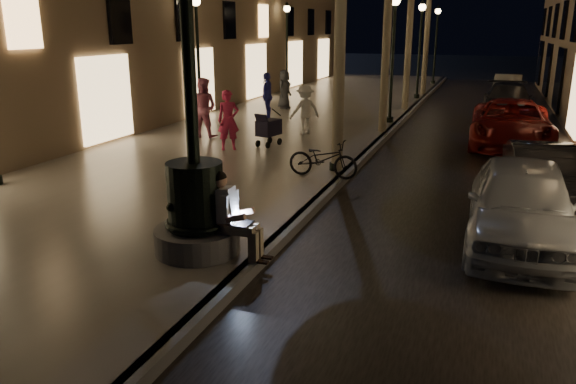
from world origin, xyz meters
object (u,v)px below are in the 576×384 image
at_px(lamp_curb_c, 420,37).
at_px(lamp_curb_d, 436,35).
at_px(car_front, 522,204).
at_px(bicycle, 323,159).
at_px(fountain_lamppost, 195,192).
at_px(pedestrian_dark, 284,89).
at_px(lamp_left_c, 287,36).
at_px(car_rear, 508,101).
at_px(car_third, 511,124).
at_px(car_fifth, 507,87).
at_px(pedestrian_pink, 203,108).
at_px(pedestrian_red, 228,120).
at_px(pedestrian_blue, 267,96).
at_px(seated_man_laptop, 231,213).
at_px(pedestrian_white, 305,109).
at_px(lamp_curb_a, 338,49).
at_px(lamp_left_b, 197,40).
at_px(lamp_curb_b, 393,41).
at_px(car_second, 542,175).
at_px(stroller, 268,128).

distance_m(lamp_curb_c, lamp_curb_d, 8.00).
height_order(car_front, bicycle, car_front).
bearing_deg(fountain_lamppost, car_front, 27.68).
xyz_separation_m(lamp_curb_c, pedestrian_dark, (-5.10, -5.88, -2.18)).
bearing_deg(lamp_left_c, lamp_curb_c, 0.00).
bearing_deg(car_rear, car_third, -90.61).
relative_size(lamp_curb_c, car_third, 0.91).
xyz_separation_m(fountain_lamppost, car_fifth, (5.08, 24.71, -0.57)).
distance_m(pedestrian_pink, pedestrian_dark, 7.22).
relative_size(lamp_curb_d, pedestrian_red, 2.72).
bearing_deg(bicycle, lamp_curb_c, 2.55).
bearing_deg(pedestrian_blue, seated_man_laptop, 10.15).
xyz_separation_m(car_rear, pedestrian_white, (-6.62, -7.64, 0.33)).
height_order(car_fifth, pedestrian_red, pedestrian_red).
bearing_deg(car_rear, pedestrian_dark, -168.11).
height_order(fountain_lamppost, pedestrian_blue, fountain_lamppost).
height_order(lamp_left_c, pedestrian_white, lamp_left_c).
xyz_separation_m(lamp_curb_a, car_third, (4.30, 5.74, -2.50)).
height_order(lamp_left_b, car_rear, lamp_left_b).
relative_size(lamp_curb_d, bicycle, 2.75).
height_order(lamp_curb_b, pedestrian_blue, lamp_curb_b).
bearing_deg(car_rear, bicycle, -109.36).
distance_m(pedestrian_red, pedestrian_dark, 8.89).
xyz_separation_m(pedestrian_pink, bicycle, (5.20, -3.67, -0.52)).
distance_m(lamp_curb_d, bicycle, 24.90).
relative_size(lamp_curb_b, car_third, 0.91).
height_order(lamp_curb_b, lamp_curb_d, same).
xyz_separation_m(lamp_curb_b, lamp_left_b, (-7.10, -2.00, 0.00)).
distance_m(lamp_left_b, car_second, 13.84).
xyz_separation_m(lamp_curb_a, lamp_left_b, (-7.10, 6.00, 0.00)).
xyz_separation_m(lamp_left_c, pedestrian_dark, (2.00, -5.88, -2.18)).
distance_m(pedestrian_white, pedestrian_dark, 6.21).
xyz_separation_m(car_second, pedestrian_pink, (-10.14, 3.41, 0.55)).
bearing_deg(pedestrian_white, car_front, 85.36).
relative_size(lamp_curb_c, lamp_left_b, 1.00).
bearing_deg(bicycle, lamp_curb_a, -4.58).
relative_size(seated_man_laptop, pedestrian_dark, 0.82).
bearing_deg(pedestrian_red, pedestrian_blue, 66.61).
relative_size(lamp_curb_b, stroller, 4.24).
height_order(lamp_curb_d, pedestrian_pink, lamp_curb_d).
bearing_deg(car_rear, lamp_curb_b, -136.26).
bearing_deg(fountain_lamppost, car_rear, 74.64).
height_order(seated_man_laptop, lamp_curb_b, lamp_curb_b).
xyz_separation_m(lamp_curb_a, car_fifth, (4.38, 18.71, -2.59)).
bearing_deg(lamp_curb_a, seated_man_laptop, -90.82).
bearing_deg(lamp_curb_b, pedestrian_blue, -169.89).
bearing_deg(lamp_curb_c, bicycle, -90.34).
distance_m(lamp_curb_b, bicycle, 9.13).
bearing_deg(car_third, seated_man_laptop, -111.10).
distance_m(lamp_left_c, car_rear, 12.28).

